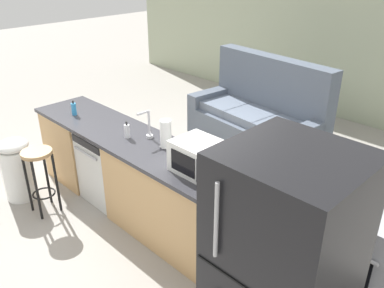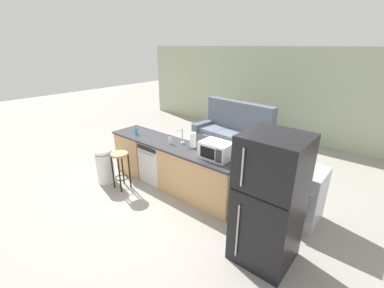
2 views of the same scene
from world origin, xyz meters
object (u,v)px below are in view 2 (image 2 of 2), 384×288
at_px(stove_range, 296,193).
at_px(soap_bottle, 170,140).
at_px(microwave, 216,150).
at_px(bar_stool, 120,163).
at_px(refrigerator, 269,201).
at_px(kettle, 287,162).
at_px(dishwasher, 158,161).
at_px(dish_soap_bottle, 136,131).
at_px(trash_bin, 105,165).
at_px(couch, 233,136).
at_px(paper_towel_roll, 193,140).

height_order(stove_range, soap_bottle, soap_bottle).
height_order(microwave, bar_stool, microwave).
height_order(refrigerator, kettle, refrigerator).
height_order(dishwasher, dish_soap_bottle, dish_soap_bottle).
height_order(kettle, trash_bin, kettle).
bearing_deg(dishwasher, microwave, -0.05).
bearing_deg(kettle, trash_bin, -159.40).
bearing_deg(soap_bottle, dish_soap_bottle, -176.26).
relative_size(stove_range, soap_bottle, 5.11).
relative_size(kettle, couch, 0.10).
xyz_separation_m(kettle, bar_stool, (-2.73, -1.13, -0.45)).
bearing_deg(kettle, dish_soap_bottle, -170.30).
bearing_deg(couch, dish_soap_bottle, -109.16).
height_order(paper_towel_roll, kettle, paper_towel_roll).
relative_size(stove_range, dish_soap_bottle, 5.11).
height_order(dishwasher, kettle, kettle).
xyz_separation_m(soap_bottle, dish_soap_bottle, (-0.94, -0.06, 0.00)).
bearing_deg(dishwasher, refrigerator, -11.93).
bearing_deg(kettle, dishwasher, -170.15).
relative_size(stove_range, trash_bin, 1.22).
height_order(dishwasher, trash_bin, dishwasher).
distance_m(dish_soap_bottle, couch, 2.67).
bearing_deg(bar_stool, dish_soap_bottle, 112.14).
distance_m(paper_towel_roll, kettle, 1.63).
relative_size(dishwasher, trash_bin, 1.14).
relative_size(refrigerator, dish_soap_bottle, 9.75).
relative_size(microwave, paper_towel_roll, 1.77).
relative_size(stove_range, refrigerator, 0.52).
bearing_deg(trash_bin, dishwasher, 45.86).
height_order(paper_towel_roll, couch, couch).
height_order(refrigerator, soap_bottle, refrigerator).
relative_size(stove_range, bar_stool, 1.22).
bearing_deg(couch, paper_towel_roll, -76.96).
bearing_deg(dishwasher, paper_towel_roll, 7.25).
bearing_deg(paper_towel_roll, soap_bottle, -163.54).
bearing_deg(trash_bin, kettle, 20.60).
height_order(dishwasher, refrigerator, refrigerator).
bearing_deg(stove_range, microwave, -155.04).
distance_m(refrigerator, kettle, 0.99).
distance_m(paper_towel_roll, couch, 2.42).
bearing_deg(refrigerator, trash_bin, -176.16).
distance_m(dishwasher, couch, 2.40).
distance_m(dishwasher, refrigerator, 2.69).
distance_m(stove_range, soap_bottle, 2.34).
bearing_deg(trash_bin, microwave, 19.60).
xyz_separation_m(kettle, trash_bin, (-3.19, -1.20, -0.61)).
distance_m(microwave, soap_bottle, 1.03).
distance_m(dish_soap_bottle, kettle, 3.02).
bearing_deg(microwave, refrigerator, -24.91).
bearing_deg(dish_soap_bottle, kettle, 9.70).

